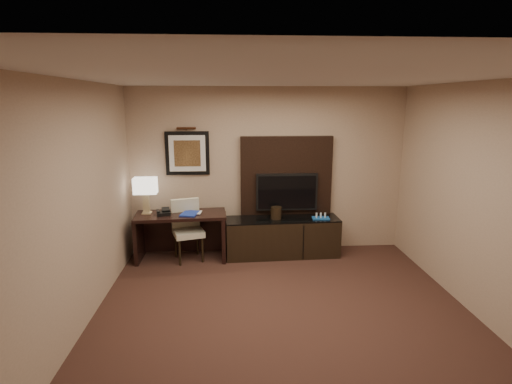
{
  "coord_description": "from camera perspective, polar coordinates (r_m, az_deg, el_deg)",
  "views": [
    {
      "loc": [
        -0.59,
        -3.97,
        2.48
      ],
      "look_at": [
        -0.24,
        1.8,
        1.15
      ],
      "focal_mm": 28.0,
      "sensor_mm": 36.0,
      "label": 1
    }
  ],
  "objects": [
    {
      "name": "book",
      "position": [
        6.32,
        -9.21,
        -2.13
      ],
      "size": [
        0.15,
        0.03,
        0.2
      ],
      "primitive_type": "imported",
      "rotation": [
        0.0,
        0.0,
        -0.08
      ],
      "color": "tan",
      "rests_on": "desk"
    },
    {
      "name": "floor",
      "position": [
        4.72,
        4.46,
        -18.86
      ],
      "size": [
        4.5,
        5.0,
        0.01
      ],
      "primitive_type": "cube",
      "color": "#371E18",
      "rests_on": "ground"
    },
    {
      "name": "ceiling",
      "position": [
        4.02,
        5.16,
        16.06
      ],
      "size": [
        4.5,
        5.0,
        0.01
      ],
      "primitive_type": "cube",
      "color": "silver",
      "rests_on": "wall_back"
    },
    {
      "name": "table_lamp",
      "position": [
        6.43,
        -15.46,
        -0.44
      ],
      "size": [
        0.38,
        0.25,
        0.59
      ],
      "primitive_type": null,
      "rotation": [
        0.0,
        0.0,
        0.13
      ],
      "color": "tan",
      "rests_on": "desk"
    },
    {
      "name": "desk_chair",
      "position": [
        6.38,
        -9.64,
        -5.64
      ],
      "size": [
        0.58,
        0.62,
        0.93
      ],
      "primitive_type": null,
      "rotation": [
        0.0,
        0.0,
        0.3
      ],
      "color": "beige",
      "rests_on": "floor"
    },
    {
      "name": "picture_light",
      "position": [
        6.46,
        -9.94,
        8.95
      ],
      "size": [
        0.04,
        0.04,
        0.3
      ],
      "primitive_type": "cylinder",
      "color": "#442515",
      "rests_on": "wall_back"
    },
    {
      "name": "desk_phone",
      "position": [
        6.33,
        -13.06,
        -2.76
      ],
      "size": [
        0.24,
        0.22,
        0.1
      ],
      "primitive_type": null,
      "rotation": [
        0.0,
        0.0,
        0.23
      ],
      "color": "black",
      "rests_on": "desk"
    },
    {
      "name": "desk",
      "position": [
        6.47,
        -10.57,
        -6.25
      ],
      "size": [
        1.44,
        0.69,
        0.75
      ],
      "primitive_type": "cube",
      "rotation": [
        0.0,
        0.0,
        0.07
      ],
      "color": "black",
      "rests_on": "floor"
    },
    {
      "name": "wall_front",
      "position": [
        1.94,
        16.29,
        -23.13
      ],
      "size": [
        4.5,
        0.01,
        2.7
      ],
      "primitive_type": "cube",
      "color": "tan",
      "rests_on": "floor"
    },
    {
      "name": "tv_wall_panel",
      "position": [
        6.58,
        4.32,
        2.33
      ],
      "size": [
        1.5,
        0.12,
        1.3
      ],
      "primitive_type": "cube",
      "color": "black",
      "rests_on": "wall_back"
    },
    {
      "name": "blue_folder",
      "position": [
        6.3,
        -9.44,
        -3.06
      ],
      "size": [
        0.31,
        0.37,
        0.02
      ],
      "primitive_type": "cube",
      "rotation": [
        0.0,
        0.0,
        -0.23
      ],
      "color": "navy",
      "rests_on": "desk"
    },
    {
      "name": "wall_back",
      "position": [
        6.59,
        1.68,
        3.08
      ],
      "size": [
        4.5,
        0.01,
        2.7
      ],
      "primitive_type": "cube",
      "color": "tan",
      "rests_on": "floor"
    },
    {
      "name": "ice_bucket",
      "position": [
        6.39,
        2.89,
        -2.99
      ],
      "size": [
        0.18,
        0.18,
        0.2
      ],
      "primitive_type": "cylinder",
      "rotation": [
        0.0,
        0.0,
        -0.02
      ],
      "color": "black",
      "rests_on": "credenza"
    },
    {
      "name": "credenza",
      "position": [
        6.54,
        3.78,
        -6.42
      ],
      "size": [
        1.84,
        0.58,
        0.63
      ],
      "primitive_type": "cube",
      "rotation": [
        0.0,
        0.0,
        0.04
      ],
      "color": "black",
      "rests_on": "floor"
    },
    {
      "name": "wall_left",
      "position": [
        4.45,
        -25.32,
        -3.04
      ],
      "size": [
        0.01,
        5.0,
        2.7
      ],
      "primitive_type": "cube",
      "color": "tan",
      "rests_on": "floor"
    },
    {
      "name": "tv",
      "position": [
        6.54,
        4.4,
        0.01
      ],
      "size": [
        1.0,
        0.08,
        0.6
      ],
      "primitive_type": "cube",
      "color": "black",
      "rests_on": "tv_wall_panel"
    },
    {
      "name": "wall_right",
      "position": [
        5.01,
        31.19,
        -1.98
      ],
      "size": [
        0.01,
        5.0,
        2.7
      ],
      "primitive_type": "cube",
      "color": "tan",
      "rests_on": "floor"
    },
    {
      "name": "artwork",
      "position": [
        6.54,
        -9.77,
        5.48
      ],
      "size": [
        0.7,
        0.04,
        0.7
      ],
      "primitive_type": "cube",
      "color": "black",
      "rests_on": "wall_back"
    },
    {
      "name": "minibar_tray",
      "position": [
        6.48,
        9.24,
        -3.38
      ],
      "size": [
        0.28,
        0.18,
        0.1
      ],
      "primitive_type": null,
      "rotation": [
        0.0,
        0.0,
        -0.06
      ],
      "color": "#1956A5",
      "rests_on": "credenza"
    }
  ]
}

